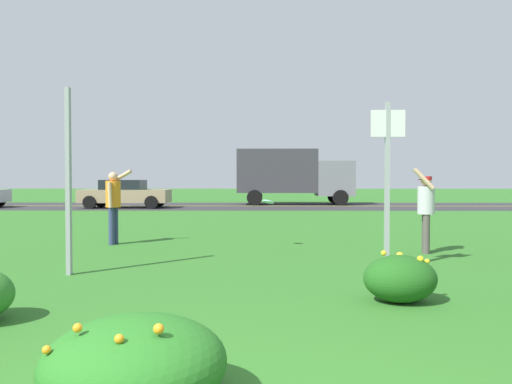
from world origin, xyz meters
TOP-DOWN VIEW (x-y plane):
  - ground_plane at (0.00, 12.82)m, footprint 120.00×120.00m
  - highway_strip at (0.00, 25.63)m, footprint 120.00×7.89m
  - highway_center_stripe at (0.00, 25.63)m, footprint 120.00×0.16m
  - daylily_clump_front_right at (2.18, 3.96)m, footprint 0.90×0.74m
  - daylily_clump_mid_right at (-0.37, 1.05)m, footprint 1.23×1.30m
  - sign_post_near_path at (-2.59, 5.68)m, footprint 0.07×0.10m
  - sign_post_by_roadside at (2.54, 6.12)m, footprint 0.56×0.10m
  - person_thrower_orange_shirt at (-2.98, 9.39)m, footprint 0.58×0.52m
  - person_catcher_red_cap_gray_shirt at (3.81, 8.11)m, footprint 0.50×0.52m
  - frisbee_pale_blue at (0.60, 8.94)m, footprint 0.27×0.25m
  - car_tan_center_left at (-6.67, 23.86)m, footprint 4.50×2.00m
  - box_truck_gray at (2.19, 27.41)m, footprint 6.70×2.46m

SIDE VIEW (x-z plane):
  - ground_plane at x=0.00m, z-range 0.00..0.00m
  - highway_strip at x=0.00m, z-range 0.00..0.01m
  - highway_center_stripe at x=0.00m, z-range 0.01..0.01m
  - daylily_clump_front_right at x=2.18m, z-range -0.01..0.60m
  - daylily_clump_mid_right at x=-0.37m, z-range -0.02..0.62m
  - car_tan_center_left at x=-6.67m, z-range 0.01..1.46m
  - person_catcher_red_cap_gray_shirt at x=3.81m, z-range 0.09..1.84m
  - person_thrower_orange_shirt at x=-2.98m, z-range 0.14..1.89m
  - frisbee_pale_blue at x=0.60m, z-range 0.95..1.08m
  - sign_post_near_path at x=-2.59m, z-range 0.00..2.96m
  - sign_post_by_roadside at x=2.54m, z-range 0.29..3.07m
  - box_truck_gray at x=2.19m, z-range 0.20..3.40m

